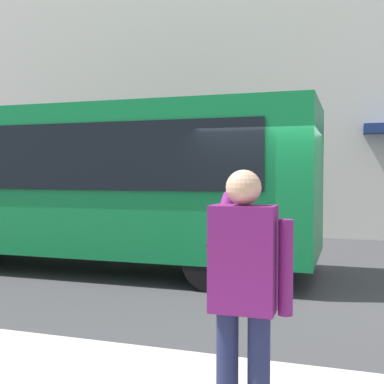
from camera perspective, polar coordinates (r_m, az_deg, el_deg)
name	(u,v)px	position (r m, az deg, el deg)	size (l,w,h in m)	color
ground_plane	(284,288)	(8.11, 10.58, -10.87)	(60.00, 60.00, 0.00)	#38383A
building_facade_far	(317,28)	(15.25, 14.27, 17.96)	(28.00, 1.55, 12.00)	beige
red_bus	(79,181)	(9.75, -13.02, 1.29)	(9.05, 2.54, 3.08)	#0F7238
pedestrian_photographer	(244,284)	(3.12, 6.06, -10.55)	(0.53, 0.52, 1.70)	#1E2347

